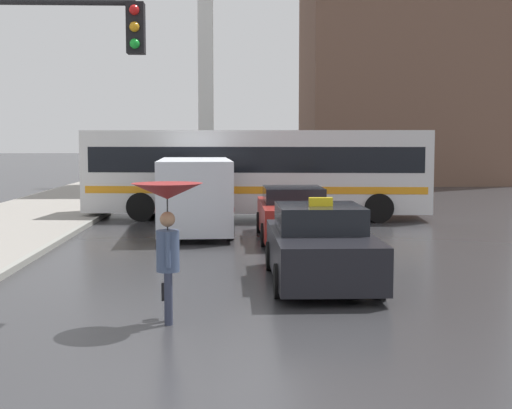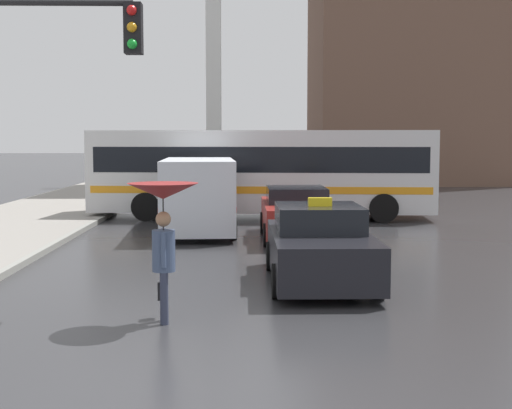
{
  "view_description": "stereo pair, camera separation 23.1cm",
  "coord_description": "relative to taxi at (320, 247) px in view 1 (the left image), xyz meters",
  "views": [
    {
      "loc": [
        -0.02,
        -7.1,
        2.67
      ],
      "look_at": [
        0.5,
        7.12,
        1.4
      ],
      "focal_mm": 50.0,
      "sensor_mm": 36.0,
      "label": 1
    },
    {
      "loc": [
        0.21,
        -7.1,
        2.67
      ],
      "look_at": [
        0.5,
        7.12,
        1.4
      ],
      "focal_mm": 50.0,
      "sensor_mm": 36.0,
      "label": 2
    }
  ],
  "objects": [
    {
      "name": "traffic_light",
      "position": [
        -5.04,
        -1.7,
        2.92
      ],
      "size": [
        3.5,
        0.38,
        5.15
      ],
      "color": "black",
      "rests_on": "ground_plane"
    },
    {
      "name": "ground_plane",
      "position": [
        -1.68,
        -6.16,
        -0.68
      ],
      "size": [
        300.0,
        300.0,
        0.0
      ],
      "primitive_type": "plane",
      "color": "#2D2D30"
    },
    {
      "name": "taxi",
      "position": [
        0.0,
        0.0,
        0.0
      ],
      "size": [
        1.91,
        4.26,
        1.62
      ],
      "rotation": [
        0.0,
        0.0,
        3.14
      ],
      "color": "black",
      "rests_on": "ground_plane"
    },
    {
      "name": "city_bus",
      "position": [
        -0.78,
        11.35,
        1.0
      ],
      "size": [
        11.85,
        3.56,
        3.02
      ],
      "rotation": [
        0.0,
        0.0,
        -1.66
      ],
      "color": "silver",
      "rests_on": "ground_plane"
    },
    {
      "name": "monument_cross",
      "position": [
        -3.14,
        30.59,
        8.64
      ],
      "size": [
        7.23,
        0.9,
        16.43
      ],
      "color": "white",
      "rests_on": "ground_plane"
    },
    {
      "name": "ambulance_van",
      "position": [
        -2.72,
        7.47,
        0.51
      ],
      "size": [
        2.27,
        5.36,
        2.14
      ],
      "rotation": [
        0.0,
        0.0,
        3.19
      ],
      "color": "silver",
      "rests_on": "ground_plane"
    },
    {
      "name": "sedan_red",
      "position": [
        0.04,
        6.04,
        -0.01
      ],
      "size": [
        1.91,
        4.55,
        1.41
      ],
      "rotation": [
        0.0,
        0.0,
        3.14
      ],
      "color": "maroon",
      "rests_on": "ground_plane"
    },
    {
      "name": "pedestrian_with_umbrella",
      "position": [
        -2.61,
        -2.93,
        0.96
      ],
      "size": [
        1.04,
        1.04,
        2.06
      ],
      "rotation": [
        0.0,
        0.0,
        1.67
      ],
      "color": "#2D3347",
      "rests_on": "ground_plane"
    }
  ]
}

